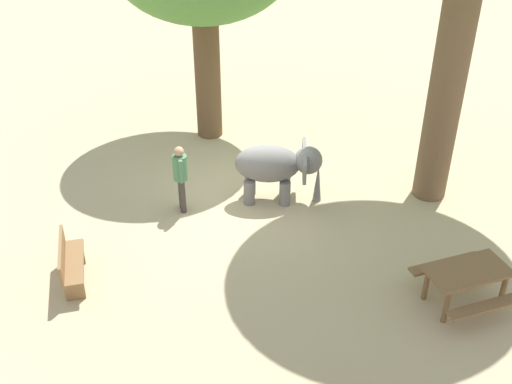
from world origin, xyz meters
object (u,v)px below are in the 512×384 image
person_handler (180,174)px  wooden_bench (69,262)px  picnic_table_near (466,278)px  elephant (277,166)px

person_handler → wooden_bench: bearing=-140.6°
person_handler → picnic_table_near: person_handler is taller
elephant → wooden_bench: (4.20, 2.66, -0.42)m
picnic_table_near → elephant: bearing=114.2°
wooden_bench → elephant: bearing=112.3°
person_handler → picnic_table_near: size_ratio=0.88×
elephant → picnic_table_near: elephant is taller
person_handler → wooden_bench: person_handler is taller
wooden_bench → picnic_table_near: (-7.33, 1.04, 0.12)m
person_handler → picnic_table_near: bearing=-42.3°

